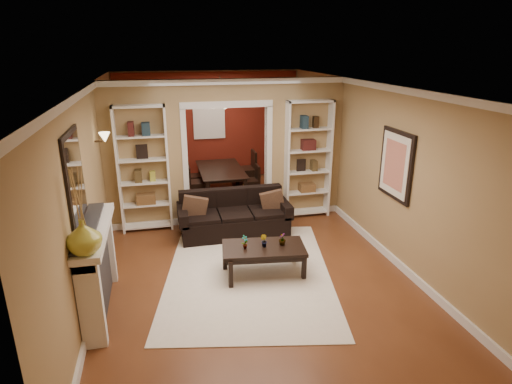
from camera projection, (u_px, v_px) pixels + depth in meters
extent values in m
plane|color=brown|center=(240.00, 244.00, 7.40)|extent=(8.00, 8.00, 0.00)
plane|color=white|center=(238.00, 84.00, 6.52)|extent=(8.00, 8.00, 0.00)
plane|color=#A38456|center=(209.00, 127.00, 10.65)|extent=(8.00, 0.00, 8.00)
plane|color=#A38456|center=(338.00, 307.00, 3.27)|extent=(8.00, 0.00, 8.00)
plane|color=#A38456|center=(94.00, 178.00, 6.48)|extent=(0.00, 8.00, 8.00)
plane|color=#A38456|center=(366.00, 161.00, 7.44)|extent=(0.00, 8.00, 8.00)
cube|color=#A38456|center=(227.00, 152.00, 8.07)|extent=(4.50, 0.15, 2.70)
cube|color=maroon|center=(209.00, 128.00, 10.63)|extent=(4.44, 0.04, 2.64)
cube|color=#8CA5CC|center=(209.00, 119.00, 10.52)|extent=(0.78, 0.03, 0.98)
cube|color=white|center=(249.00, 272.00, 6.46)|extent=(3.02, 3.78, 0.01)
cube|color=black|center=(234.00, 214.00, 7.68)|extent=(1.99, 0.86, 0.78)
cube|color=brown|center=(194.00, 207.00, 7.45)|extent=(0.43, 0.15, 0.42)
cube|color=brown|center=(273.00, 201.00, 7.75)|extent=(0.42, 0.17, 0.41)
cube|color=black|center=(264.00, 260.00, 6.35)|extent=(1.28, 0.80, 0.46)
imported|color=#336626|center=(245.00, 242.00, 6.18)|extent=(0.13, 0.12, 0.21)
imported|color=#336626|center=(264.00, 241.00, 6.25)|extent=(0.12, 0.13, 0.18)
imported|color=#336626|center=(282.00, 239.00, 6.31)|extent=(0.13, 0.13, 0.19)
cube|color=white|center=(144.00, 170.00, 7.64)|extent=(0.90, 0.30, 2.30)
cube|color=white|center=(308.00, 160.00, 8.31)|extent=(0.90, 0.30, 2.30)
cube|color=white|center=(100.00, 270.00, 5.38)|extent=(0.32, 1.70, 1.16)
imported|color=#ABAD37|center=(84.00, 237.00, 4.49)|extent=(0.41, 0.41, 0.38)
cube|color=silver|center=(75.00, 178.00, 4.96)|extent=(0.03, 0.95, 1.10)
cube|color=#FFE0A5|center=(101.00, 139.00, 6.85)|extent=(0.18, 0.18, 0.22)
cube|color=black|center=(395.00, 165.00, 6.45)|extent=(0.04, 0.85, 1.05)
imported|color=black|center=(223.00, 182.00, 9.78)|extent=(1.75, 0.98, 0.62)
cube|color=black|center=(200.00, 183.00, 9.36)|extent=(0.42, 0.42, 0.83)
cube|color=black|center=(249.00, 181.00, 9.60)|extent=(0.43, 0.43, 0.75)
cube|color=black|center=(197.00, 176.00, 9.92)|extent=(0.43, 0.43, 0.76)
cube|color=black|center=(243.00, 170.00, 10.12)|extent=(0.62, 0.62, 0.95)
cube|color=#3A2A1A|center=(215.00, 106.00, 9.23)|extent=(0.50, 0.50, 0.30)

